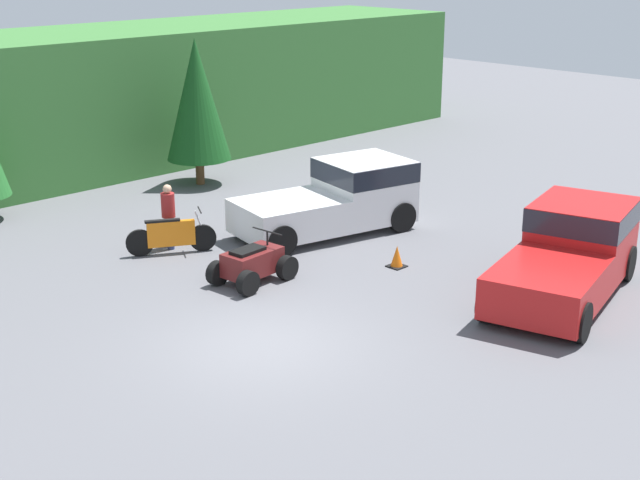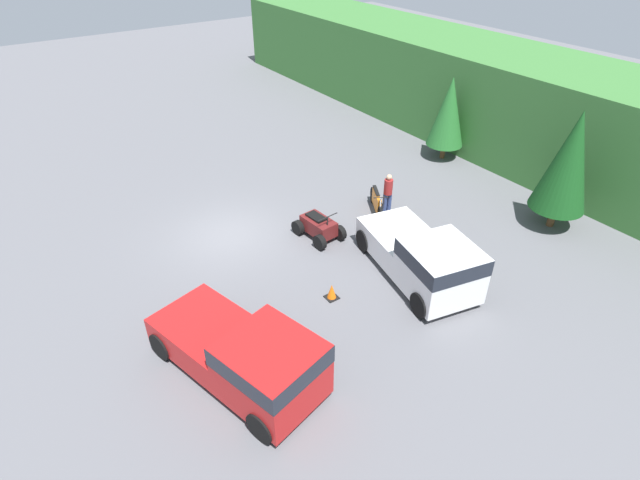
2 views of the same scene
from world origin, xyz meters
The scene contains 8 objects.
ground_plane centered at (0.00, 0.00, 0.00)m, with size 80.00×80.00×0.00m, color #5B5B60.
tree_mid_left centered at (6.71, 11.10, 2.84)m, with size 2.12×2.12×4.82m.
pickup_truck_red centered at (6.94, -2.69, 1.02)m, with size 5.58×3.46×1.94m.
pickup_truck_second centered at (6.42, 4.24, 1.02)m, with size 5.34×3.17×1.94m.
dirt_bike centered at (1.91, 5.93, 0.48)m, with size 2.10×1.26×1.15m.
quad_atv centered at (2.08, 2.87, 0.45)m, with size 2.03×1.40×1.17m.
rider_person centered at (2.12, 6.32, 0.95)m, with size 0.46×0.46×1.74m.
traffic_cone centered at (5.35, 1.17, 0.25)m, with size 0.42×0.42×0.55m.
Camera 1 is at (-10.63, -12.51, 7.72)m, focal length 50.00 mm.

